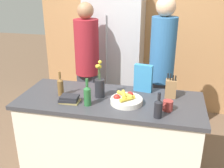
{
  "coord_description": "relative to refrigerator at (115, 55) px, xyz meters",
  "views": [
    {
      "loc": [
        0.54,
        -2.28,
        1.99
      ],
      "look_at": [
        0.0,
        0.09,
        1.01
      ],
      "focal_mm": 42.0,
      "sensor_mm": 36.0,
      "label": 1
    }
  ],
  "objects": [
    {
      "name": "kitchen_island",
      "position": [
        0.25,
        -1.41,
        -0.5
      ],
      "size": [
        1.82,
        0.75,
        0.89
      ],
      "color": "silver",
      "rests_on": "ground_plane"
    },
    {
      "name": "person_at_sink",
      "position": [
        -0.24,
        -0.58,
        0.04
      ],
      "size": [
        0.31,
        0.31,
        1.74
      ],
      "rotation": [
        0.0,
        0.0,
        -0.21
      ],
      "color": "#383842",
      "rests_on": "ground_plane"
    },
    {
      "name": "refrigerator",
      "position": [
        0.0,
        0.0,
        0.0
      ],
      "size": [
        0.79,
        0.62,
        1.89
      ],
      "color": "#B7B7BC",
      "rests_on": "ground_plane"
    },
    {
      "name": "coffee_mug",
      "position": [
        0.81,
        -1.53,
        -0.01
      ],
      "size": [
        0.09,
        0.12,
        0.09
      ],
      "color": "#99332D",
      "rests_on": "kitchen_island"
    },
    {
      "name": "knife_block",
      "position": [
        0.83,
        -1.23,
        0.04
      ],
      "size": [
        0.11,
        0.09,
        0.25
      ],
      "color": "olive",
      "rests_on": "kitchen_island"
    },
    {
      "name": "bottle_wine",
      "position": [
        0.08,
        -1.59,
        0.05
      ],
      "size": [
        0.07,
        0.07,
        0.26
      ],
      "color": "#286633",
      "rests_on": "kitchen_island"
    },
    {
      "name": "person_in_blue",
      "position": [
        0.71,
        -0.76,
        0.11
      ],
      "size": [
        0.28,
        0.28,
        1.83
      ],
      "rotation": [
        0.0,
        0.0,
        0.37
      ],
      "color": "#383842",
      "rests_on": "ground_plane"
    },
    {
      "name": "fruit_bowl",
      "position": [
        0.43,
        -1.47,
        -0.02
      ],
      "size": [
        0.31,
        0.31,
        0.11
      ],
      "color": "silver",
      "rests_on": "kitchen_island"
    },
    {
      "name": "bottle_oil",
      "position": [
        0.74,
        -1.68,
        0.04
      ],
      "size": [
        0.07,
        0.07,
        0.23
      ],
      "color": "black",
      "rests_on": "kitchen_island"
    },
    {
      "name": "back_wall_wood",
      "position": [
        0.25,
        0.36,
        0.35
      ],
      "size": [
        3.02,
        0.12,
        2.6
      ],
      "color": "#AD7A4C",
      "rests_on": "ground_plane"
    },
    {
      "name": "flower_vase",
      "position": [
        0.14,
        -1.38,
        0.06
      ],
      "size": [
        0.1,
        0.1,
        0.38
      ],
      "color": "#232328",
      "rests_on": "kitchen_island"
    },
    {
      "name": "cereal_box",
      "position": [
        0.55,
        -1.14,
        0.09
      ],
      "size": [
        0.19,
        0.09,
        0.29
      ],
      "color": "teal",
      "rests_on": "kitchen_island"
    },
    {
      "name": "bottle_vinegar",
      "position": [
        -0.25,
        -1.43,
        0.05
      ],
      "size": [
        0.06,
        0.06,
        0.25
      ],
      "color": "brown",
      "rests_on": "kitchen_island"
    },
    {
      "name": "book_stack",
      "position": [
        -0.11,
        -1.56,
        -0.02
      ],
      "size": [
        0.2,
        0.14,
        0.06
      ],
      "color": "#99844C",
      "rests_on": "kitchen_island"
    }
  ]
}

